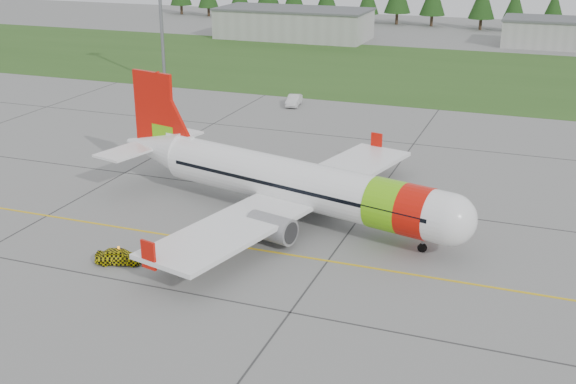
% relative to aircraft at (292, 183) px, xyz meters
% --- Properties ---
extents(ground, '(320.00, 320.00, 0.00)m').
position_rel_aircraft_xyz_m(ground, '(-4.63, -14.96, -3.08)').
color(ground, gray).
rests_on(ground, ground).
extents(aircraft, '(34.64, 32.58, 10.67)m').
position_rel_aircraft_xyz_m(aircraft, '(0.00, 0.00, 0.00)').
color(aircraft, white).
rests_on(aircraft, ground).
extents(follow_me_car, '(1.55, 1.69, 3.44)m').
position_rel_aircraft_xyz_m(follow_me_car, '(-8.76, -12.67, -1.36)').
color(follow_me_car, yellow).
rests_on(follow_me_car, ground).
extents(service_van, '(1.74, 1.66, 4.44)m').
position_rel_aircraft_xyz_m(service_van, '(-13.55, 37.53, -0.86)').
color(service_van, silver).
rests_on(service_van, ground).
extents(grass_strip, '(320.00, 50.00, 0.03)m').
position_rel_aircraft_xyz_m(grass_strip, '(-4.63, 67.04, -3.06)').
color(grass_strip, '#30561E').
rests_on(grass_strip, ground).
extents(taxi_guideline, '(120.00, 0.25, 0.02)m').
position_rel_aircraft_xyz_m(taxi_guideline, '(-4.63, -6.96, -3.07)').
color(taxi_guideline, gold).
rests_on(taxi_guideline, ground).
extents(hangar_west, '(32.00, 14.00, 6.00)m').
position_rel_aircraft_xyz_m(hangar_west, '(-34.63, 95.04, -0.08)').
color(hangar_west, '#A8A8A3').
rests_on(hangar_west, ground).
extents(hangar_east, '(24.00, 12.00, 5.20)m').
position_rel_aircraft_xyz_m(hangar_east, '(20.37, 103.04, -0.48)').
color(hangar_east, '#A8A8A3').
rests_on(hangar_east, ground).
extents(floodlight_mast, '(0.50, 0.50, 20.00)m').
position_rel_aircraft_xyz_m(floodlight_mast, '(-36.63, 43.04, 6.92)').
color(floodlight_mast, slate).
rests_on(floodlight_mast, ground).
extents(treeline, '(160.00, 8.00, 10.00)m').
position_rel_aircraft_xyz_m(treeline, '(-4.63, 123.04, 1.92)').
color(treeline, '#1C3F14').
rests_on(treeline, ground).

